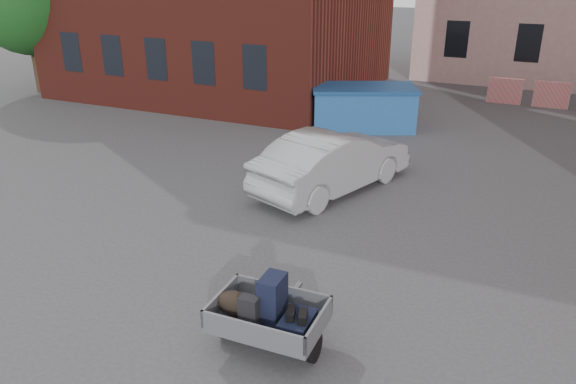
% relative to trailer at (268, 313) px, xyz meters
% --- Properties ---
extents(ground, '(120.00, 120.00, 0.00)m').
position_rel_trailer_xyz_m(ground, '(-0.70, 2.56, -0.61)').
color(ground, '#38383A').
rests_on(ground, ground).
extents(barriers, '(4.70, 0.18, 1.00)m').
position_rel_trailer_xyz_m(barriers, '(3.50, 17.56, -0.11)').
color(barriers, red).
rests_on(barriers, ground).
extents(trailer, '(1.63, 1.82, 1.20)m').
position_rel_trailer_xyz_m(trailer, '(0.00, 0.00, 0.00)').
color(trailer, black).
rests_on(trailer, ground).
extents(dumpster, '(3.86, 3.03, 1.44)m').
position_rel_trailer_xyz_m(dumpster, '(-2.26, 11.79, 0.12)').
color(dumpster, '#2259A5').
rests_on(dumpster, ground).
extents(silver_car, '(3.01, 4.80, 1.49)m').
position_rel_trailer_xyz_m(silver_car, '(-1.30, 6.24, 0.14)').
color(silver_car, '#9A9DA1').
rests_on(silver_car, ground).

